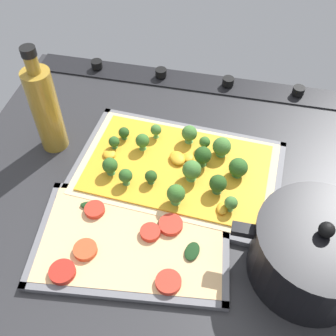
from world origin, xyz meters
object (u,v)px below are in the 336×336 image
cooking_pot (314,253)px  oil_bottle (45,108)px  veggie_pizza_back (131,240)px  broccoli_pizza (180,167)px  baking_tray_back (133,241)px  baking_tray_front (177,172)px

cooking_pot → oil_bottle: (52.15, -18.80, 4.21)cm
veggie_pizza_back → cooking_pot: cooking_pot is taller
broccoli_pizza → cooking_pot: size_ratio=1.49×
oil_bottle → baking_tray_back: bearing=138.7°
baking_tray_back → cooking_pot: size_ratio=1.35×
broccoli_pizza → baking_tray_front: bearing=-8.1°
baking_tray_front → oil_bottle: 28.87cm
veggie_pizza_back → oil_bottle: bearing=-41.9°
veggie_pizza_back → oil_bottle: 31.35cm
broccoli_pizza → baking_tray_back: size_ratio=1.10×
cooking_pot → broccoli_pizza: bearing=-33.5°
baking_tray_front → broccoli_pizza: bearing=171.9°
baking_tray_front → cooking_pot: (-25.04, 16.32, 5.41)cm
baking_tray_front → broccoli_pizza: size_ratio=1.06×
baking_tray_front → veggie_pizza_back: (4.71, 17.58, 0.75)cm
baking_tray_back → cooking_pot: bearing=-178.1°
baking_tray_front → veggie_pizza_back: size_ratio=1.27×
baking_tray_front → broccoli_pizza: broccoli_pizza is taller
cooking_pot → oil_bottle: 55.60cm
baking_tray_front → cooking_pot: cooking_pot is taller
baking_tray_back → veggie_pizza_back: 0.79cm
broccoli_pizza → cooking_pot: cooking_pot is taller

